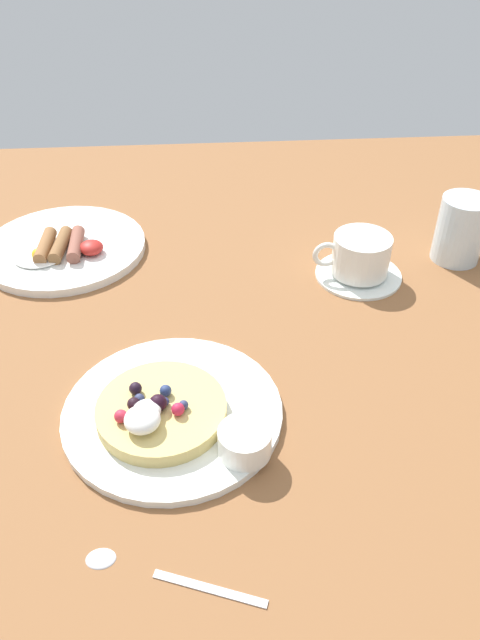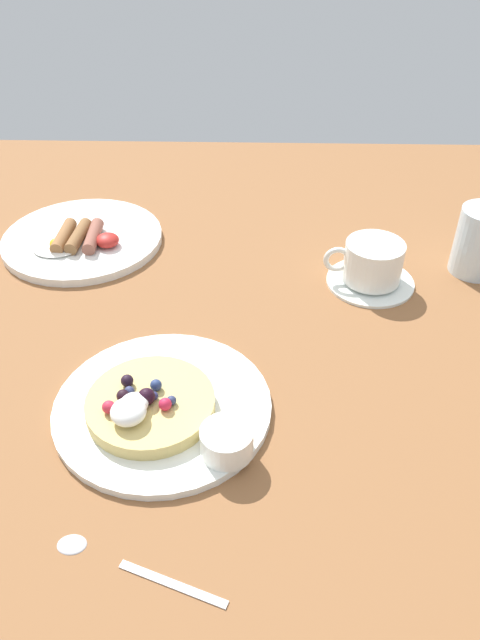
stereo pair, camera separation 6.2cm
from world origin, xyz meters
TOP-DOWN VIEW (x-y plane):
  - ground_plane at (0.00, 0.00)cm, footprint 189.45×137.35cm
  - pancake_plate at (-7.80, -12.04)cm, footprint 25.44×25.44cm
  - pancake_with_berries at (-9.23, -13.41)cm, footprint 14.81×14.81cm
  - syrup_ramekin at (0.04, -18.91)cm, footprint 5.72×5.72cm
  - breakfast_plate at (-25.84, 25.35)cm, footprint 26.11×26.11cm
  - fried_breakfast at (-25.67, 22.70)cm, footprint 13.67×9.76cm
  - coffee_saucer at (20.16, 14.73)cm, footprint 13.10×13.10cm
  - coffee_cup at (20.01, 14.73)cm, footprint 11.73×8.65cm
  - teaspoon at (-10.24, -31.21)cm, footprint 16.59×6.96cm
  - water_glass at (36.57, 18.73)cm, footprint 7.50×7.50cm

SIDE VIEW (x-z plane):
  - ground_plane at x=0.00cm, z-range -3.00..0.00cm
  - teaspoon at x=-10.24cm, z-range -0.06..0.54cm
  - coffee_saucer at x=20.16cm, z-range 0.00..0.90cm
  - pancake_plate at x=-7.80cm, z-range 0.00..1.02cm
  - breakfast_plate at x=-25.84cm, z-range 0.00..1.34cm
  - pancake_with_berries at x=-9.23cm, z-range 0.16..4.29cm
  - fried_breakfast at x=-25.67cm, z-range 1.10..3.37cm
  - syrup_ramekin at x=0.04cm, z-range 1.06..4.23cm
  - coffee_cup at x=20.01cm, z-range 1.01..6.97cm
  - water_glass at x=36.57cm, z-range 0.00..10.37cm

